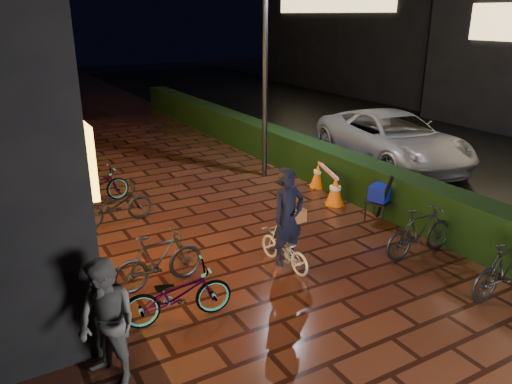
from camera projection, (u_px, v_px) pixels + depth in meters
ground at (341, 300)px, 7.88m from camera, size 80.00×80.00×0.00m
asphalt_road at (461, 154)px, 16.18m from camera, size 11.00×60.00×0.01m
hedge at (263, 140)px, 15.79m from camera, size 0.70×20.00×1.00m
bystander_person at (107, 324)px, 5.89m from camera, size 0.92×0.99×1.64m
van at (392, 138)px, 14.92m from camera, size 3.30×5.79×1.52m
lamp_post_hedge at (265, 75)px, 13.06m from camera, size 0.46×0.26×5.00m
lamp_post_sf at (74, 82)px, 11.55m from camera, size 0.48×0.21×5.06m
cyclist at (286, 232)px, 8.69m from camera, size 0.69×1.33×1.86m
traffic_barrier at (327, 182)px, 12.33m from camera, size 0.93×1.73×0.71m
cart_assembly at (380, 195)px, 10.76m from camera, size 0.76×0.82×1.15m
parked_bikes_storefront at (129, 227)px, 9.51m from camera, size 1.83×6.23×0.95m
parked_bikes_hedge at (460, 249)px, 8.55m from camera, size 1.70×2.19×0.95m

